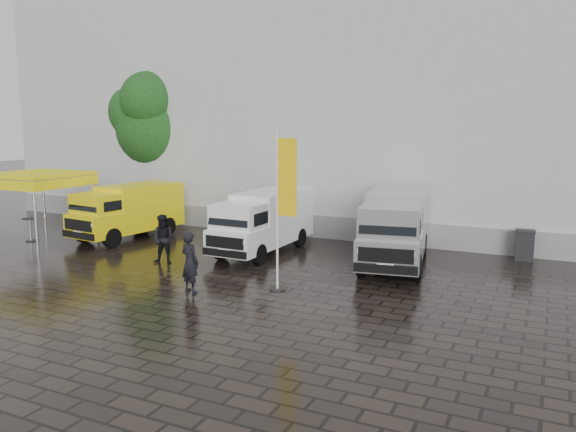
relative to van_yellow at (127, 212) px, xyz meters
name	(u,v)px	position (x,y,z in m)	size (l,w,h in m)	color
ground	(273,291)	(9.19, -4.16, -1.16)	(120.00, 120.00, 0.00)	black
exhibition_hall	(446,103)	(11.19, 11.84, 4.84)	(44.00, 16.00, 12.00)	silver
hall_plinth	(404,234)	(11.19, 3.79, -0.66)	(44.00, 0.15, 1.00)	gray
van_yellow	(127,212)	(0.00, 0.00, 0.00)	(1.93, 5.02, 2.31)	yellow
van_white	(263,223)	(6.57, 0.17, 0.01)	(1.80, 5.40, 2.34)	white
van_silver	(396,229)	(11.67, 0.54, 0.13)	(1.98, 5.95, 2.58)	#B9BBBE
canopy_tent	(37,177)	(-3.14, -1.91, 1.58)	(3.43, 3.43, 2.91)	silver
flagpole	(283,204)	(9.45, -4.00, 1.47)	(0.88, 0.50, 4.74)	black
tree	(159,123)	(-2.31, 5.25, 3.86)	(4.35, 4.36, 7.82)	black
cocktail_table	(30,230)	(-3.40, -2.22, -0.66)	(0.60, 0.60, 0.99)	black
wheelie_bin	(525,245)	(15.78, 3.29, -0.59)	(0.68, 0.68, 1.13)	black
person_front	(190,262)	(7.06, -5.35, -0.24)	(0.67, 0.44, 1.84)	black
person_tent	(164,239)	(4.16, -2.84, -0.27)	(0.86, 0.67, 1.77)	black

